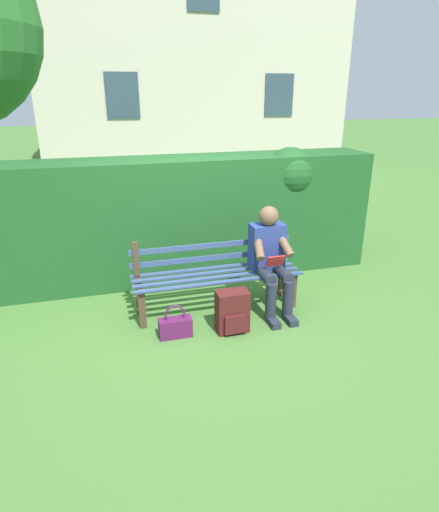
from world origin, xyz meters
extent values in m
plane|color=#477533|center=(0.00, 0.00, 0.00)|extent=(60.00, 60.00, 0.00)
cube|color=#4C3828|center=(-0.86, 0.15, 0.22)|extent=(0.07, 0.07, 0.43)
cube|color=#4C3828|center=(0.86, 0.15, 0.22)|extent=(0.07, 0.07, 0.43)
cube|color=#4C3828|center=(-0.86, -0.15, 0.22)|extent=(0.07, 0.07, 0.43)
cube|color=#4C3828|center=(0.86, -0.15, 0.22)|extent=(0.07, 0.07, 0.43)
cube|color=#384C7A|center=(0.00, -0.20, 0.44)|extent=(1.87, 0.06, 0.02)
cube|color=#384C7A|center=(0.00, -0.07, 0.44)|extent=(1.87, 0.06, 0.02)
cube|color=#384C7A|center=(0.00, 0.07, 0.44)|extent=(1.87, 0.06, 0.02)
cube|color=#384C7A|center=(0.00, 0.20, 0.44)|extent=(1.87, 0.06, 0.02)
cube|color=#4C3828|center=(-0.86, -0.19, 0.64)|extent=(0.06, 0.06, 0.39)
cube|color=#4C3828|center=(0.86, -0.19, 0.64)|extent=(0.06, 0.06, 0.39)
cube|color=#384C7A|center=(0.00, -0.19, 0.57)|extent=(1.87, 0.02, 0.06)
cube|color=#384C7A|center=(0.00, -0.19, 0.72)|extent=(1.87, 0.02, 0.06)
cube|color=navy|center=(-0.59, -0.02, 0.71)|extent=(0.38, 0.22, 0.52)
sphere|color=brown|center=(-0.59, 0.00, 1.07)|extent=(0.22, 0.22, 0.22)
cylinder|color=#232838|center=(-0.69, 0.19, 0.47)|extent=(0.13, 0.42, 0.13)
cylinder|color=#232838|center=(-0.49, 0.19, 0.47)|extent=(0.13, 0.42, 0.13)
cylinder|color=#232838|center=(-0.69, 0.40, 0.23)|extent=(0.12, 0.12, 0.45)
cylinder|color=#232838|center=(-0.49, 0.40, 0.23)|extent=(0.12, 0.12, 0.45)
cube|color=#232838|center=(-0.69, 0.48, 0.04)|extent=(0.10, 0.24, 0.07)
cube|color=#232838|center=(-0.49, 0.48, 0.04)|extent=(0.10, 0.24, 0.07)
cylinder|color=brown|center=(-0.74, 0.12, 0.77)|extent=(0.14, 0.32, 0.26)
cylinder|color=brown|center=(-0.44, 0.12, 0.77)|extent=(0.14, 0.32, 0.26)
cube|color=#B22626|center=(-0.59, 0.24, 0.63)|extent=(0.20, 0.07, 0.13)
cube|color=#1E5123|center=(0.33, -1.13, 0.78)|extent=(5.40, 0.74, 1.57)
sphere|color=#1E5123|center=(-1.29, -1.02, 1.33)|extent=(0.66, 0.66, 0.66)
sphere|color=#1E5123|center=(1.68, -1.20, 1.26)|extent=(0.59, 0.59, 0.59)
cube|color=beige|center=(-1.99, -10.07, 3.97)|extent=(9.24, 3.10, 7.94)
cube|color=#334756|center=(-4.30, -8.50, 2.22)|extent=(0.90, 0.04, 1.20)
cube|color=#334756|center=(0.32, -8.50, 2.22)|extent=(0.90, 0.04, 1.20)
cube|color=#4C1919|center=(-0.03, 0.47, 0.22)|extent=(0.33, 0.19, 0.45)
cube|color=#4C1919|center=(-0.03, 0.59, 0.13)|extent=(0.23, 0.04, 0.20)
cylinder|color=#4C1919|center=(-0.13, 0.36, 0.25)|extent=(0.04, 0.04, 0.27)
cylinder|color=#4C1919|center=(0.07, 0.36, 0.25)|extent=(0.04, 0.04, 0.27)
cube|color=#59194C|center=(0.56, 0.43, 0.10)|extent=(0.33, 0.14, 0.20)
torus|color=#59194C|center=(0.56, 0.43, 0.25)|extent=(0.21, 0.02, 0.21)
camera|label=1|loc=(1.16, 4.18, 2.35)|focal=29.98mm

